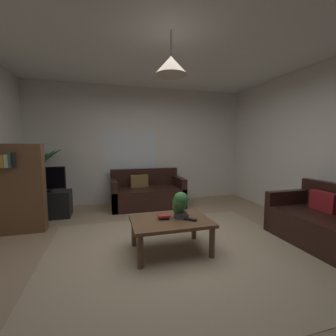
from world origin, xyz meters
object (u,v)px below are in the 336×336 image
potted_palm_corner (43,179)px  bookshelf_corner (19,188)px  remote_on_table_1 (190,220)px  potted_plant_on_table (180,204)px  book_on_table_1 (164,216)px  remote_on_table_0 (186,214)px  coffee_table (171,224)px  book_on_table_0 (164,217)px  tv (44,179)px  pendant_lamp (171,65)px  tv_stand (46,205)px  couch_under_window (147,194)px  couch_right_side (326,225)px

potted_palm_corner → bookshelf_corner: (-0.03, -1.21, 0.05)m
remote_on_table_1 → potted_plant_on_table: potted_plant_on_table is taller
book_on_table_1 → remote_on_table_0: 0.34m
remote_on_table_0 → coffee_table: bearing=36.6°
coffee_table → potted_palm_corner: size_ratio=0.73×
book_on_table_0 → bookshelf_corner: bearing=149.7°
tv → pendant_lamp: 3.14m
tv_stand → bookshelf_corner: 0.86m
book_on_table_1 → potted_palm_corner: (-1.98, 2.41, 0.20)m
couch_under_window → tv: (-2.00, -0.29, 0.47)m
remote_on_table_0 → bookshelf_corner: bookshelf_corner is taller
book_on_table_0 → remote_on_table_1: (0.30, -0.16, -0.00)m
tv_stand → tv: tv is taller
remote_on_table_0 → pendant_lamp: size_ratio=0.31×
potted_plant_on_table → book_on_table_0: bearing=170.5°
coffee_table → book_on_table_1: 0.14m
potted_plant_on_table → potted_palm_corner: bearing=132.1°
remote_on_table_1 → tv_stand: 2.96m
coffee_table → book_on_table_1: (-0.08, 0.05, 0.11)m
book_on_table_0 → bookshelf_corner: bookshelf_corner is taller
potted_palm_corner → tv: bearing=-74.1°
remote_on_table_1 → bookshelf_corner: (-2.33, 1.34, 0.28)m
potted_plant_on_table → remote_on_table_0: bearing=42.4°
coffee_table → book_on_table_1: size_ratio=6.58×
coffee_table → remote_on_table_0: 0.29m
coffee_table → pendant_lamp: 1.97m
remote_on_table_1 → remote_on_table_0: bearing=37.5°
book_on_table_1 → pendant_lamp: bearing=-31.0°
couch_right_side → remote_on_table_0: bearing=-105.0°
tv → potted_palm_corner: (-0.15, 0.54, -0.08)m
book_on_table_0 → tv: size_ratio=0.17×
couch_right_side → book_on_table_1: bearing=-100.8°
tv_stand → remote_on_table_0: bearing=-40.0°
couch_right_side → remote_on_table_1: (-1.90, 0.28, 0.16)m
remote_on_table_0 → potted_palm_corner: size_ratio=0.12×
coffee_table → potted_palm_corner: bearing=130.0°
couch_under_window → remote_on_table_1: bearing=-86.5°
couch_right_side → pendant_lamp: size_ratio=2.65×
potted_plant_on_table → pendant_lamp: size_ratio=0.68×
pendant_lamp → couch_under_window: bearing=87.6°
tv_stand → book_on_table_1: bearing=-46.0°
potted_plant_on_table → bookshelf_corner: size_ratio=0.25×
coffee_table → tv: 2.73m
book_on_table_1 → pendant_lamp: (0.08, -0.05, 1.86)m
remote_on_table_0 → bookshelf_corner: size_ratio=0.11×
book_on_table_0 → coffee_table: bearing=-40.5°
coffee_table → bookshelf_corner: size_ratio=0.72×
couch_under_window → potted_plant_on_table: 2.21m
tv_stand → couch_right_side: bearing=-29.8°
coffee_table → bookshelf_corner: bookshelf_corner is taller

